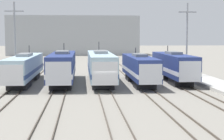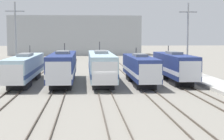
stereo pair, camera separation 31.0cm
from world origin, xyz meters
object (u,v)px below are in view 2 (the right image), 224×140
(locomotive_center_right, at_px, (140,69))
(locomotive_far_right, at_px, (175,67))
(locomotive_center_left, at_px, (63,67))
(locomotive_far_left, at_px, (25,68))
(catenary_tower_left, at_px, (16,38))
(catenary_tower_right, at_px, (188,38))
(locomotive_center, at_px, (101,67))

(locomotive_center_right, distance_m, locomotive_far_right, 5.44)
(locomotive_center_left, relative_size, locomotive_far_right, 1.15)
(locomotive_center_left, xyz_separation_m, locomotive_center_right, (10.11, -1.26, -0.17))
(locomotive_far_left, distance_m, locomotive_far_right, 20.22)
(catenary_tower_left, distance_m, catenary_tower_right, 25.13)
(locomotive_center, distance_m, catenary_tower_left, 13.48)
(locomotive_far_right, bearing_deg, locomotive_center_right, -158.19)
(locomotive_center_right, bearing_deg, locomotive_far_right, 21.81)
(locomotive_center_left, relative_size, catenary_tower_left, 1.67)
(locomotive_far_left, xyz_separation_m, locomotive_far_right, (20.22, 0.03, 0.09))
(catenary_tower_left, bearing_deg, locomotive_center_left, -36.51)
(locomotive_center_left, distance_m, locomotive_center_right, 10.19)
(locomotive_far_right, bearing_deg, locomotive_center, -178.16)
(locomotive_far_right, relative_size, catenary_tower_right, 1.45)
(locomotive_center_left, xyz_separation_m, locomotive_center, (5.05, 0.44, -0.00))
(locomotive_far_right, bearing_deg, catenary_tower_left, 168.72)
(locomotive_center, relative_size, catenary_tower_left, 1.79)
(locomotive_center_right, height_order, locomotive_far_right, locomotive_far_right)
(locomotive_center, xyz_separation_m, catenary_tower_left, (-12.05, 4.75, 3.72))
(locomotive_center_left, bearing_deg, locomotive_center, 4.92)
(locomotive_center, bearing_deg, catenary_tower_left, 158.51)
(locomotive_far_left, relative_size, locomotive_center, 0.99)
(locomotive_center_left, bearing_deg, locomotive_far_left, 171.74)
(locomotive_center_right, xyz_separation_m, catenary_tower_right, (8.02, 6.44, 3.89))
(catenary_tower_right, bearing_deg, locomotive_center_left, -164.05)
(locomotive_center_left, height_order, locomotive_far_right, locomotive_center_left)
(locomotive_far_left, xyz_separation_m, locomotive_center_left, (5.05, -0.73, 0.17))
(locomotive_center, bearing_deg, locomotive_far_right, 1.84)
(locomotive_far_right, xyz_separation_m, catenary_tower_left, (-22.16, 4.42, 3.81))
(locomotive_center_right, distance_m, catenary_tower_left, 18.69)
(locomotive_center_left, xyz_separation_m, catenary_tower_left, (-7.00, 5.18, 3.72))
(locomotive_center, height_order, catenary_tower_left, catenary_tower_left)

